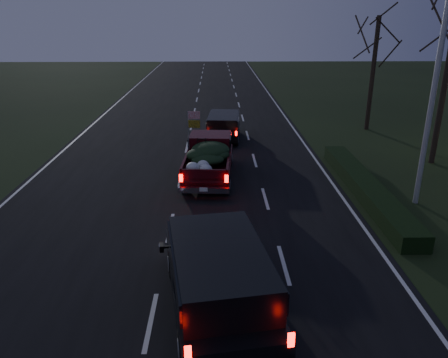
# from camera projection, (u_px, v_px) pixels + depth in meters

# --- Properties ---
(ground) EXTENTS (120.00, 120.00, 0.00)m
(ground) POSITION_uv_depth(u_px,v_px,m) (170.00, 228.00, 15.22)
(ground) COLOR black
(ground) RESTS_ON ground
(road_asphalt) EXTENTS (14.00, 120.00, 0.02)m
(road_asphalt) POSITION_uv_depth(u_px,v_px,m) (170.00, 228.00, 15.21)
(road_asphalt) COLOR black
(road_asphalt) RESTS_ON ground
(hedge_row) EXTENTS (1.00, 10.00, 0.60)m
(hedge_row) POSITION_uv_depth(u_px,v_px,m) (365.00, 187.00, 18.08)
(hedge_row) COLOR black
(hedge_row) RESTS_ON ground
(light_pole) EXTENTS (0.50, 0.90, 9.16)m
(light_pole) POSITION_uv_depth(u_px,v_px,m) (439.00, 60.00, 15.37)
(light_pole) COLOR silver
(light_pole) RESTS_ON ground
(bare_tree_far) EXTENTS (3.60, 3.60, 7.00)m
(bare_tree_far) POSITION_uv_depth(u_px,v_px,m) (376.00, 46.00, 26.73)
(bare_tree_far) COLOR black
(bare_tree_far) RESTS_ON ground
(pickup_truck) EXTENTS (2.32, 5.31, 2.72)m
(pickup_truck) POSITION_uv_depth(u_px,v_px,m) (209.00, 156.00, 19.66)
(pickup_truck) COLOR #400810
(pickup_truck) RESTS_ON ground
(lead_suv) EXTENTS (2.14, 4.45, 1.24)m
(lead_suv) POSITION_uv_depth(u_px,v_px,m) (224.00, 124.00, 25.85)
(lead_suv) COLOR black
(lead_suv) RESTS_ON ground
(rear_suv) EXTENTS (3.02, 5.57, 1.52)m
(rear_suv) POSITION_uv_depth(u_px,v_px,m) (218.00, 273.00, 10.46)
(rear_suv) COLOR black
(rear_suv) RESTS_ON ground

